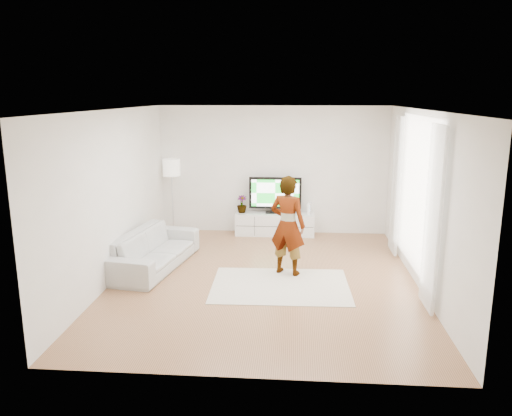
# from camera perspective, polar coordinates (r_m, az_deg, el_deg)

# --- Properties ---
(floor) EXTENTS (6.00, 6.00, 0.00)m
(floor) POSITION_cam_1_polar(r_m,az_deg,el_deg) (8.46, 0.96, -8.15)
(floor) COLOR #AB774D
(floor) RESTS_ON ground
(ceiling) EXTENTS (6.00, 6.00, 0.00)m
(ceiling) POSITION_cam_1_polar(r_m,az_deg,el_deg) (7.90, 1.04, 11.17)
(ceiling) COLOR white
(ceiling) RESTS_ON wall_back
(wall_left) EXTENTS (0.02, 6.00, 2.80)m
(wall_left) POSITION_cam_1_polar(r_m,az_deg,el_deg) (8.59, -15.90, 1.40)
(wall_left) COLOR white
(wall_left) RESTS_ON floor
(wall_right) EXTENTS (0.02, 6.00, 2.80)m
(wall_right) POSITION_cam_1_polar(r_m,az_deg,el_deg) (8.30, 18.49, 0.84)
(wall_right) COLOR white
(wall_right) RESTS_ON floor
(wall_back) EXTENTS (5.00, 0.02, 2.80)m
(wall_back) POSITION_cam_1_polar(r_m,az_deg,el_deg) (11.02, 1.96, 4.33)
(wall_back) COLOR white
(wall_back) RESTS_ON floor
(wall_front) EXTENTS (5.00, 0.02, 2.80)m
(wall_front) POSITION_cam_1_polar(r_m,az_deg,el_deg) (5.17, -1.06, -5.56)
(wall_front) COLOR white
(wall_front) RESTS_ON floor
(window) EXTENTS (0.01, 2.60, 2.50)m
(window) POSITION_cam_1_polar(r_m,az_deg,el_deg) (8.57, 17.91, 1.59)
(window) COLOR white
(window) RESTS_ON wall_right
(curtain_near) EXTENTS (0.04, 0.70, 2.60)m
(curtain_near) POSITION_cam_1_polar(r_m,az_deg,el_deg) (7.34, 19.53, -1.15)
(curtain_near) COLOR white
(curtain_near) RESTS_ON floor
(curtain_far) EXTENTS (0.04, 0.70, 2.60)m
(curtain_far) POSITION_cam_1_polar(r_m,az_deg,el_deg) (9.82, 15.72, 2.51)
(curtain_far) COLOR white
(curtain_far) RESTS_ON floor
(media_console) EXTENTS (1.72, 0.49, 0.49)m
(media_console) POSITION_cam_1_polar(r_m,az_deg,el_deg) (11.02, 2.17, -1.82)
(media_console) COLOR silver
(media_console) RESTS_ON floor
(television) EXTENTS (1.14, 0.22, 0.79)m
(television) POSITION_cam_1_polar(r_m,az_deg,el_deg) (10.89, 2.21, 1.64)
(television) COLOR black
(television) RESTS_ON media_console
(game_console) EXTENTS (0.10, 0.19, 0.24)m
(game_console) POSITION_cam_1_polar(r_m,az_deg,el_deg) (10.93, 6.14, -0.04)
(game_console) COLOR white
(game_console) RESTS_ON media_console
(potted_plant) EXTENTS (0.24, 0.24, 0.38)m
(potted_plant) POSITION_cam_1_polar(r_m,az_deg,el_deg) (10.97, -1.64, 0.45)
(potted_plant) COLOR #3F7238
(potted_plant) RESTS_ON media_console
(rug) EXTENTS (2.25, 1.65, 0.01)m
(rug) POSITION_cam_1_polar(r_m,az_deg,el_deg) (8.19, 2.79, -8.85)
(rug) COLOR beige
(rug) RESTS_ON floor
(player) EXTENTS (0.73, 0.61, 1.71)m
(player) POSITION_cam_1_polar(r_m,az_deg,el_deg) (8.47, 3.64, -1.99)
(player) COLOR #334772
(player) RESTS_ON rug
(sofa) EXTENTS (1.24, 2.39, 0.66)m
(sofa) POSITION_cam_1_polar(r_m,az_deg,el_deg) (9.11, -11.61, -4.66)
(sofa) COLOR beige
(sofa) RESTS_ON floor
(floor_lamp) EXTENTS (0.37, 0.37, 1.66)m
(floor_lamp) POSITION_cam_1_polar(r_m,az_deg,el_deg) (11.04, -9.63, 4.21)
(floor_lamp) COLOR silver
(floor_lamp) RESTS_ON floor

